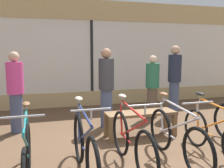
{
  "coord_description": "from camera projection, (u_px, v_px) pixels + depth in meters",
  "views": [
    {
      "loc": [
        -1.59,
        -3.45,
        1.7
      ],
      "look_at": [
        0.0,
        1.89,
        0.95
      ],
      "focal_mm": 40.0,
      "sensor_mm": 36.0,
      "label": 1
    }
  ],
  "objects": [
    {
      "name": "ground_plane",
      "position": [
        146.0,
        158.0,
        3.95
      ],
      "size": [
        24.0,
        24.0,
        0.0
      ],
      "primitive_type": "plane",
      "color": "brown"
    },
    {
      "name": "shop_back_wall",
      "position": [
        92.0,
        53.0,
        7.6
      ],
      "size": [
        12.0,
        0.08,
        3.2
      ],
      "color": "tan",
      "rests_on": "ground_plane"
    },
    {
      "name": "bicycle_far_left",
      "position": [
        27.0,
        156.0,
        3.13
      ],
      "size": [
        0.46,
        1.66,
        1.02
      ],
      "color": "black",
      "rests_on": "ground_plane"
    },
    {
      "name": "bicycle_left",
      "position": [
        84.0,
        148.0,
        3.33
      ],
      "size": [
        0.46,
        1.77,
        1.05
      ],
      "color": "black",
      "rests_on": "ground_plane"
    },
    {
      "name": "bicycle_center_left",
      "position": [
        131.0,
        141.0,
        3.6
      ],
      "size": [
        0.46,
        1.73,
        1.04
      ],
      "color": "black",
      "rests_on": "ground_plane"
    },
    {
      "name": "bicycle_center_right",
      "position": [
        176.0,
        137.0,
        3.78
      ],
      "size": [
        0.46,
        1.77,
        1.04
      ],
      "color": "black",
      "rests_on": "ground_plane"
    },
    {
      "name": "bicycle_right",
      "position": [
        214.0,
        134.0,
        3.98
      ],
      "size": [
        0.46,
        1.66,
        1.01
      ],
      "color": "black",
      "rests_on": "ground_plane"
    },
    {
      "name": "display_bench",
      "position": [
        141.0,
        116.0,
        4.94
      ],
      "size": [
        1.4,
        0.44,
        0.5
      ],
      "color": "brown",
      "rests_on": "ground_plane"
    },
    {
      "name": "customer_near_rack",
      "position": [
        16.0,
        91.0,
        5.13
      ],
      "size": [
        0.48,
        0.48,
        1.68
      ],
      "color": "#424C6B",
      "rests_on": "ground_plane"
    },
    {
      "name": "customer_by_window",
      "position": [
        106.0,
        86.0,
        5.48
      ],
      "size": [
        0.44,
        0.44,
        1.75
      ],
      "color": "#424C6B",
      "rests_on": "ground_plane"
    },
    {
      "name": "customer_mid_floor",
      "position": [
        152.0,
        85.0,
        6.28
      ],
      "size": [
        0.48,
        0.48,
        1.58
      ],
      "color": "brown",
      "rests_on": "ground_plane"
    },
    {
      "name": "customer_near_bench",
      "position": [
        174.0,
        79.0,
        6.52
      ],
      "size": [
        0.42,
        0.42,
        1.83
      ],
      "color": "#424C6B",
      "rests_on": "ground_plane"
    }
  ]
}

